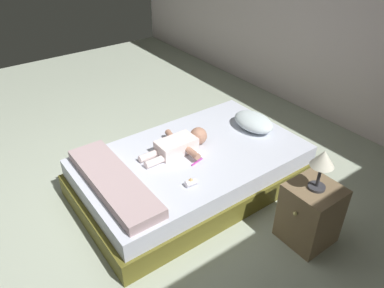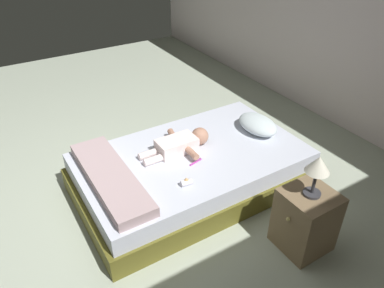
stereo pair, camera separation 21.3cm
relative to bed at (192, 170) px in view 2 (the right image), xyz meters
name	(u,v)px [view 2 (the right image)]	position (x,y,z in m)	size (l,w,h in m)	color
ground_plane	(99,206)	(-0.19, -0.85, -0.18)	(8.00, 8.00, 0.00)	#A5AF9A
wall_behind_bed	(359,3)	(-0.19, 2.15, 1.19)	(8.00, 0.12, 2.74)	silver
bed	(192,170)	(0.00, 0.00, 0.00)	(1.23, 2.07, 0.37)	brown
pillow	(258,124)	(0.00, 0.75, 0.26)	(0.45, 0.29, 0.14)	silver
baby	(181,144)	(-0.10, -0.06, 0.25)	(0.50, 0.67, 0.16)	white
toothbrush	(197,161)	(0.13, -0.03, 0.20)	(0.05, 0.15, 0.02)	#B43FA1
nightstand	(305,220)	(1.05, 0.35, 0.07)	(0.36, 0.39, 0.51)	#796346
lamp	(318,167)	(1.05, 0.35, 0.57)	(0.17, 0.17, 0.33)	#333338
blanket	(110,177)	(0.00, -0.76, 0.23)	(1.11, 0.31, 0.09)	#B4989B
baby_bottle	(186,182)	(0.35, -0.27, 0.22)	(0.06, 0.10, 0.07)	white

